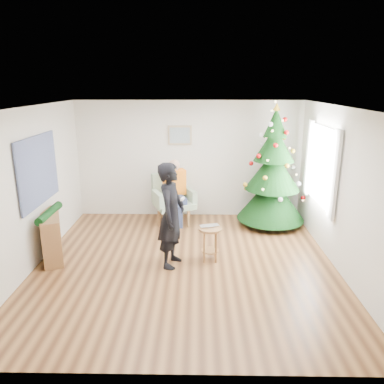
{
  "coord_description": "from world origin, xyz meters",
  "views": [
    {
      "loc": [
        0.21,
        -5.74,
        2.96
      ],
      "look_at": [
        0.1,
        0.6,
        1.1
      ],
      "focal_mm": 35.0,
      "sensor_mm": 36.0,
      "label": 1
    }
  ],
  "objects_px": {
    "christmas_tree": "(273,172)",
    "stool": "(210,244)",
    "console": "(52,236)",
    "standing_man": "(171,215)",
    "armchair": "(173,204)"
  },
  "relations": [
    {
      "from": "christmas_tree",
      "to": "stool",
      "type": "xyz_separation_m",
      "value": [
        -1.35,
        -1.74,
        -0.85
      ]
    },
    {
      "from": "stool",
      "to": "console",
      "type": "height_order",
      "value": "console"
    },
    {
      "from": "christmas_tree",
      "to": "console",
      "type": "xyz_separation_m",
      "value": [
        -4.1,
        -1.67,
        -0.76
      ]
    },
    {
      "from": "stool",
      "to": "console",
      "type": "relative_size",
      "value": 0.6
    },
    {
      "from": "console",
      "to": "standing_man",
      "type": "bearing_deg",
      "value": -27.68
    },
    {
      "from": "standing_man",
      "to": "console",
      "type": "distance_m",
      "value": 2.17
    },
    {
      "from": "stool",
      "to": "armchair",
      "type": "xyz_separation_m",
      "value": [
        -0.76,
        1.9,
        0.09
      ]
    },
    {
      "from": "armchair",
      "to": "console",
      "type": "bearing_deg",
      "value": -160.2
    },
    {
      "from": "christmas_tree",
      "to": "console",
      "type": "height_order",
      "value": "christmas_tree"
    },
    {
      "from": "console",
      "to": "christmas_tree",
      "type": "bearing_deg",
      "value": 0.9
    },
    {
      "from": "christmas_tree",
      "to": "console",
      "type": "distance_m",
      "value": 4.49
    },
    {
      "from": "armchair",
      "to": "console",
      "type": "height_order",
      "value": "armchair"
    },
    {
      "from": "christmas_tree",
      "to": "standing_man",
      "type": "distance_m",
      "value": 2.77
    },
    {
      "from": "stool",
      "to": "standing_man",
      "type": "relative_size",
      "value": 0.34
    },
    {
      "from": "stool",
      "to": "standing_man",
      "type": "bearing_deg",
      "value": -165.3
    }
  ]
}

